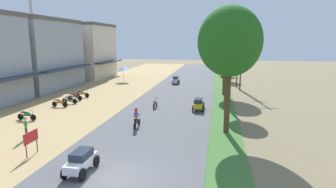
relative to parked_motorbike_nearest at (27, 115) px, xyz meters
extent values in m
plane|color=#7A6B4C|center=(11.48, -8.61, -0.55)|extent=(180.00, 180.00, 0.00)
cube|color=#565659|center=(11.48, -8.61, -0.51)|extent=(9.00, 140.00, 0.08)
cube|color=#2D3847|center=(-4.82, 4.51, 2.52)|extent=(1.20, 8.25, 0.25)
cube|color=#999EA8|center=(-8.52, 15.62, 4.25)|extent=(6.34, 12.09, 9.60)
cube|color=#2D3847|center=(-4.75, 15.62, 2.52)|extent=(1.20, 12.09, 0.25)
cube|color=#59514C|center=(-8.52, 15.62, 9.30)|extent=(6.54, 12.29, 0.50)
cube|color=beige|center=(-8.52, 28.66, 4.25)|extent=(8.39, 10.74, 9.60)
cube|color=#2D3847|center=(-3.73, 28.66, 2.52)|extent=(1.20, 10.74, 0.25)
cube|color=#59514C|center=(-8.52, 28.66, 9.30)|extent=(8.59, 10.94, 0.50)
cylinder|color=#B2B2B7|center=(-11.73, 18.14, 12.08)|extent=(0.44, 0.44, 25.27)
cylinder|color=black|center=(0.59, 0.00, -0.21)|extent=(0.56, 0.06, 0.56)
cylinder|color=black|center=(-0.65, 0.00, -0.21)|extent=(0.56, 0.06, 0.56)
cube|color=#333338|center=(-0.03, 0.00, -0.03)|extent=(1.12, 0.12, 0.12)
ellipsoid|color=#14722D|center=(0.05, 0.00, 0.11)|extent=(0.64, 0.28, 0.32)
cube|color=black|center=(-0.31, 0.00, 0.23)|extent=(0.44, 0.20, 0.10)
cylinder|color=#A5A8AD|center=(0.53, 0.00, 0.06)|extent=(0.26, 0.05, 0.68)
cylinder|color=black|center=(0.47, 0.00, 0.43)|extent=(0.04, 0.54, 0.04)
cylinder|color=black|center=(0.66, 5.11, -0.21)|extent=(0.56, 0.06, 0.56)
cylinder|color=black|center=(-0.58, 5.11, -0.21)|extent=(0.56, 0.06, 0.56)
cube|color=#333338|center=(0.04, 5.11, -0.03)|extent=(1.12, 0.12, 0.12)
ellipsoid|color=orange|center=(0.12, 5.11, 0.11)|extent=(0.64, 0.28, 0.32)
cube|color=black|center=(-0.24, 5.11, 0.23)|extent=(0.44, 0.20, 0.10)
cylinder|color=#A5A8AD|center=(0.60, 5.11, 0.06)|extent=(0.26, 0.05, 0.68)
cylinder|color=black|center=(0.54, 5.11, 0.43)|extent=(0.04, 0.54, 0.04)
cylinder|color=black|center=(0.89, 6.75, -0.21)|extent=(0.56, 0.06, 0.56)
cylinder|color=black|center=(-0.35, 6.75, -0.21)|extent=(0.56, 0.06, 0.56)
cube|color=#333338|center=(0.27, 6.75, -0.03)|extent=(1.12, 0.12, 0.12)
ellipsoid|color=black|center=(0.35, 6.75, 0.11)|extent=(0.64, 0.28, 0.32)
cube|color=black|center=(-0.01, 6.75, 0.23)|extent=(0.44, 0.20, 0.10)
cylinder|color=#A5A8AD|center=(0.83, 6.75, 0.06)|extent=(0.26, 0.05, 0.68)
cylinder|color=black|center=(0.77, 6.75, 0.43)|extent=(0.04, 0.54, 0.04)
cylinder|color=black|center=(0.61, 8.45, -0.21)|extent=(0.56, 0.06, 0.56)
cylinder|color=black|center=(-0.63, 8.45, -0.21)|extent=(0.56, 0.06, 0.56)
cube|color=#333338|center=(-0.01, 8.45, -0.03)|extent=(1.12, 0.12, 0.12)
ellipsoid|color=red|center=(0.07, 8.45, 0.11)|extent=(0.64, 0.28, 0.32)
cube|color=black|center=(-0.29, 8.45, 0.23)|extent=(0.44, 0.20, 0.10)
cylinder|color=#A5A8AD|center=(0.55, 8.45, 0.06)|extent=(0.26, 0.05, 0.68)
cylinder|color=black|center=(0.49, 8.45, 0.43)|extent=(0.04, 0.54, 0.04)
cylinder|color=black|center=(0.64, 10.19, -0.21)|extent=(0.56, 0.06, 0.56)
cylinder|color=black|center=(-0.60, 10.19, -0.21)|extent=(0.56, 0.06, 0.56)
cube|color=#333338|center=(0.02, 10.19, -0.03)|extent=(1.12, 0.12, 0.12)
ellipsoid|color=orange|center=(0.10, 10.19, 0.11)|extent=(0.64, 0.28, 0.32)
cube|color=black|center=(-0.26, 10.19, 0.23)|extent=(0.44, 0.20, 0.10)
cylinder|color=#A5A8AD|center=(0.58, 10.19, 0.06)|extent=(0.26, 0.05, 0.68)
cylinder|color=black|center=(0.52, 10.19, 0.43)|extent=(0.04, 0.54, 0.04)
cylinder|color=#262628|center=(5.36, -7.20, -0.09)|extent=(0.06, 0.06, 0.80)
cylinder|color=#262628|center=(5.36, -6.20, -0.09)|extent=(0.06, 0.06, 0.80)
cube|color=red|center=(5.36, -6.70, 0.66)|extent=(0.04, 1.30, 0.70)
cylinder|color=#99999E|center=(0.64, 23.89, 0.56)|extent=(0.05, 0.05, 2.10)
cone|color=#3372BF|center=(0.64, 23.89, 1.76)|extent=(2.20, 2.20, 0.55)
cylinder|color=#33333D|center=(3.06, -4.15, -0.08)|extent=(0.14, 0.14, 0.82)
cylinder|color=#33333D|center=(3.19, -4.28, -0.08)|extent=(0.14, 0.14, 0.82)
ellipsoid|color=#338C3F|center=(3.12, -4.22, 0.61)|extent=(0.42, 0.42, 0.56)
sphere|color=#9E7556|center=(3.12, -4.22, 1.02)|extent=(0.22, 0.22, 0.22)
cylinder|color=#4C351E|center=(17.24, -0.18, 2.24)|extent=(0.43, 0.43, 5.46)
ellipsoid|color=#225F1B|center=(17.24, -0.18, 6.38)|extent=(4.66, 4.66, 5.13)
cylinder|color=#4C351E|center=(17.38, 8.50, 2.34)|extent=(0.35, 0.35, 5.67)
ellipsoid|color=#285B26|center=(17.38, 8.50, 5.99)|extent=(2.90, 2.90, 2.97)
cylinder|color=#4C351E|center=(17.35, 15.12, 1.88)|extent=(0.42, 0.42, 4.75)
ellipsoid|color=#19551B|center=(17.35, 15.12, 5.54)|extent=(4.09, 4.09, 4.67)
cylinder|color=#4C351E|center=(17.37, 31.52, 1.89)|extent=(0.41, 0.41, 4.77)
ellipsoid|color=#236122|center=(17.37, 31.52, 5.32)|extent=(2.96, 2.96, 3.80)
cylinder|color=#4C351E|center=(17.13, 38.93, 1.72)|extent=(0.30, 0.30, 4.42)
ellipsoid|color=#1A6226|center=(17.13, 38.93, 4.79)|extent=(2.83, 2.83, 3.14)
cylinder|color=gray|center=(17.28, 34.61, 3.66)|extent=(0.16, 0.16, 8.31)
cylinder|color=gray|center=(16.58, 34.61, 7.67)|extent=(1.40, 0.08, 0.08)
ellipsoid|color=silver|center=(15.88, 34.61, 7.60)|extent=(0.36, 0.20, 0.14)
cylinder|color=gray|center=(17.98, 34.61, 7.67)|extent=(1.40, 0.08, 0.08)
ellipsoid|color=silver|center=(18.68, 34.61, 7.60)|extent=(0.36, 0.20, 0.14)
cylinder|color=gray|center=(17.28, 45.10, 3.10)|extent=(0.16, 0.16, 7.19)
cylinder|color=gray|center=(16.58, 45.10, 6.55)|extent=(1.40, 0.08, 0.08)
ellipsoid|color=silver|center=(15.88, 45.10, 6.48)|extent=(0.36, 0.20, 0.14)
cylinder|color=gray|center=(17.98, 45.10, 6.55)|extent=(1.40, 0.08, 0.08)
ellipsoid|color=silver|center=(18.68, 45.10, 6.48)|extent=(0.36, 0.20, 0.14)
cylinder|color=brown|center=(19.66, 19.04, 4.26)|extent=(0.20, 0.20, 9.63)
cube|color=#473323|center=(19.66, 19.04, 8.58)|extent=(1.80, 0.10, 0.10)
cylinder|color=brown|center=(19.35, 21.62, 4.09)|extent=(0.20, 0.20, 9.28)
cube|color=#473323|center=(19.35, 21.62, 8.23)|extent=(1.80, 0.10, 0.10)
cube|color=silver|center=(9.48, -8.36, 0.10)|extent=(0.88, 2.25, 0.44)
cube|color=#232B38|center=(9.48, -8.26, 0.52)|extent=(0.81, 1.30, 0.40)
cylinder|color=black|center=(8.99, -7.55, -0.15)|extent=(0.11, 0.64, 0.64)
cylinder|color=black|center=(9.98, -7.55, -0.15)|extent=(0.11, 0.64, 0.64)
cylinder|color=black|center=(8.99, -9.17, -0.15)|extent=(0.11, 0.64, 0.64)
cylinder|color=black|center=(9.98, -9.17, -0.15)|extent=(0.11, 0.64, 0.64)
cube|color=gold|center=(14.67, 6.29, 0.10)|extent=(0.88, 2.25, 0.44)
cube|color=#232B38|center=(14.67, 6.19, 0.52)|extent=(0.81, 1.30, 0.40)
cylinder|color=black|center=(15.16, 5.48, -0.15)|extent=(0.11, 0.64, 0.64)
cylinder|color=black|center=(14.17, 5.48, -0.15)|extent=(0.11, 0.64, 0.64)
cylinder|color=black|center=(15.16, 7.10, -0.15)|extent=(0.11, 0.64, 0.64)
cylinder|color=black|center=(14.17, 7.10, -0.15)|extent=(0.11, 0.64, 0.64)
cube|color=#B7BCC1|center=(9.83, 22.90, 0.11)|extent=(0.84, 1.95, 0.50)
cube|color=#232B38|center=(9.83, 22.85, 0.56)|extent=(0.77, 1.10, 0.40)
cylinder|color=black|center=(9.36, 23.60, -0.17)|extent=(0.10, 0.60, 0.60)
cylinder|color=black|center=(10.30, 23.60, -0.17)|extent=(0.10, 0.60, 0.60)
cylinder|color=black|center=(9.36, 22.20, -0.17)|extent=(0.10, 0.60, 0.60)
cylinder|color=black|center=(10.30, 22.20, -0.17)|extent=(0.10, 0.60, 0.60)
cylinder|color=black|center=(10.16, 0.33, -0.19)|extent=(0.06, 0.56, 0.56)
cylinder|color=black|center=(10.16, -0.91, -0.19)|extent=(0.06, 0.56, 0.56)
cube|color=#333338|center=(10.16, -0.29, -0.01)|extent=(0.12, 1.12, 0.12)
ellipsoid|color=orange|center=(10.16, -0.21, 0.13)|extent=(0.28, 0.64, 0.32)
cube|color=black|center=(10.16, -0.57, 0.25)|extent=(0.20, 0.44, 0.10)
cylinder|color=#A5A8AD|center=(10.16, 0.27, 0.08)|extent=(0.05, 0.26, 0.68)
cylinder|color=black|center=(10.16, 0.21, 0.45)|extent=(0.54, 0.04, 0.04)
ellipsoid|color=#724C8C|center=(10.16, -0.49, 0.65)|extent=(0.36, 0.28, 0.64)
sphere|color=red|center=(10.16, -0.45, 1.05)|extent=(0.28, 0.28, 0.28)
cylinder|color=#2D2D38|center=(10.02, -0.39, 0.01)|extent=(0.12, 0.12, 0.48)
cylinder|color=#2D2D38|center=(10.30, -0.39, 0.01)|extent=(0.12, 0.12, 0.48)
cylinder|color=black|center=(10.12, 7.15, -0.19)|extent=(0.06, 0.56, 0.56)
cylinder|color=black|center=(10.12, 5.91, -0.19)|extent=(0.06, 0.56, 0.56)
cube|color=#333338|center=(10.12, 6.53, -0.01)|extent=(0.12, 1.12, 0.12)
ellipsoid|color=silver|center=(10.12, 6.61, 0.13)|extent=(0.28, 0.64, 0.32)
cube|color=black|center=(10.12, 6.25, 0.25)|extent=(0.20, 0.44, 0.10)
cylinder|color=#A5A8AD|center=(10.12, 7.09, 0.08)|extent=(0.05, 0.26, 0.68)
cylinder|color=black|center=(10.12, 7.03, 0.45)|extent=(0.54, 0.04, 0.04)
camera|label=1|loc=(16.43, -20.95, 6.43)|focal=29.50mm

